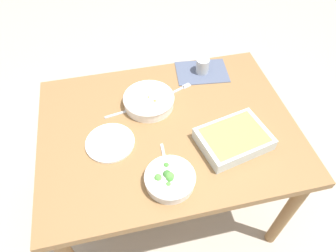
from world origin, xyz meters
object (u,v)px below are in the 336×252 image
stew_bowl (149,100)px  side_plate (110,143)px  drink_cup (202,67)px  spoon_by_broccoli (166,165)px  spoon_by_stew (127,111)px  baking_dish (234,138)px  broccoli_bowl (170,179)px  fork_on_table (178,90)px

stew_bowl → side_plate: stew_bowl is taller
drink_cup → spoon_by_broccoli: 0.64m
spoon_by_broccoli → spoon_by_stew: bearing=108.9°
baking_dish → drink_cup: (0.01, 0.50, 0.00)m
drink_cup → baking_dish: bearing=-90.9°
broccoli_bowl → spoon_by_stew: size_ratio=1.18×
baking_dish → spoon_by_broccoli: 0.32m
drink_cup → fork_on_table: 0.20m
spoon_by_broccoli → baking_dish: bearing=8.9°
baking_dish → stew_bowl: bearing=135.4°
drink_cup → side_plate: (-0.55, -0.38, -0.03)m
stew_bowl → drink_cup: (0.33, 0.18, 0.01)m
spoon_by_stew → fork_on_table: size_ratio=1.03×
side_plate → fork_on_table: (0.38, 0.27, -0.00)m
broccoli_bowl → drink_cup: size_ratio=2.44×
stew_bowl → baking_dish: 0.45m
baking_dish → fork_on_table: 0.42m
spoon_by_stew → drink_cup: bearing=24.6°
spoon_by_stew → spoon_by_broccoli: 0.37m
stew_bowl → broccoli_bowl: 0.45m
broccoli_bowl → side_plate: bearing=130.5°
broccoli_bowl → spoon_by_broccoli: broccoli_bowl is taller
baking_dish → drink_cup: size_ratio=4.00×
stew_bowl → fork_on_table: stew_bowl is taller
side_plate → spoon_by_broccoli: (0.22, -0.17, -0.00)m
side_plate → fork_on_table: bearing=34.9°
stew_bowl → spoon_by_broccoli: 0.37m
stew_bowl → drink_cup: drink_cup is taller
spoon_by_broccoli → fork_on_table: bearing=69.5°
baking_dish → drink_cup: 0.50m
stew_bowl → baking_dish: same height
broccoli_bowl → fork_on_table: 0.55m
fork_on_table → baking_dish: bearing=-68.3°
baking_dish → drink_cup: drink_cup is taller
broccoli_bowl → drink_cup: drink_cup is taller
baking_dish → side_plate: baking_dish is taller
drink_cup → side_plate: bearing=-145.1°
broccoli_bowl → drink_cup: (0.33, 0.63, 0.01)m
baking_dish → spoon_by_broccoli: (-0.32, -0.05, -0.03)m
side_plate → spoon_by_broccoli: size_ratio=1.25×
spoon_by_broccoli → fork_on_table: size_ratio=1.03×
drink_cup → spoon_by_broccoli: size_ratio=0.48×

